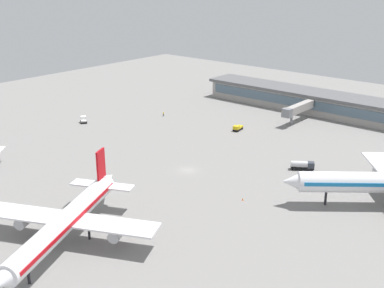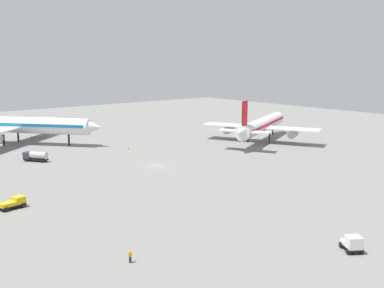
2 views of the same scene
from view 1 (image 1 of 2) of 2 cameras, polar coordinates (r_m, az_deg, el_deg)
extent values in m
plane|color=gray|center=(136.57, -0.49, -3.05)|extent=(288.00, 288.00, 0.00)
cube|color=#9E9993|center=(199.76, 13.53, 4.71)|extent=(86.75, 14.05, 6.80)
cube|color=#4C6070|center=(193.33, 12.57, 4.60)|extent=(83.28, 0.30, 3.49)
cube|color=#59595B|center=(198.85, 13.62, 5.79)|extent=(90.22, 14.61, 1.16)
cone|color=white|center=(117.20, 11.49, -4.27)|extent=(6.69, 6.65, 4.62)
cylinder|color=black|center=(120.56, 15.16, -6.04)|extent=(0.58, 0.58, 3.40)
cylinder|color=white|center=(101.95, -14.45, -8.70)|extent=(20.59, 36.87, 4.27)
cone|color=white|center=(87.24, -21.15, -14.63)|extent=(5.50, 5.60, 4.06)
cone|color=white|center=(118.22, -9.68, -3.98)|extent=(5.38, 6.29, 3.42)
cube|color=red|center=(101.81, -14.46, -8.54)|extent=(20.00, 35.51, 0.77)
cube|color=white|center=(103.63, -13.91, -8.43)|extent=(35.96, 21.50, 0.38)
cylinder|color=#A5A8AD|center=(100.14, -8.55, -10.06)|extent=(4.30, 5.57, 2.35)
cylinder|color=#A5A8AD|center=(109.33, -18.67, -8.27)|extent=(4.30, 5.57, 2.35)
cube|color=white|center=(115.64, -10.33, -4.68)|extent=(14.81, 9.50, 0.31)
cube|color=red|center=(113.68, -10.48, -2.32)|extent=(2.02, 3.56, 6.83)
cylinder|color=black|center=(93.93, -18.33, -14.29)|extent=(0.51, 0.51, 2.99)
cylinder|color=black|center=(104.56, -11.79, -9.99)|extent=(0.51, 0.51, 2.99)
cylinder|color=black|center=(107.57, -15.10, -9.40)|extent=(0.51, 0.51, 2.99)
cube|color=black|center=(171.35, 5.32, 1.77)|extent=(2.60, 4.65, 0.30)
cube|color=gold|center=(170.00, 5.14, 1.90)|extent=(2.17, 2.09, 1.20)
cube|color=#3F596B|center=(169.23, 5.02, 1.91)|extent=(1.59, 0.34, 0.67)
cube|color=gold|center=(171.99, 5.46, 1.99)|extent=(2.30, 2.88, 0.60)
cylinder|color=black|center=(169.68, 5.38, 1.54)|extent=(0.43, 0.84, 0.80)
cylinder|color=black|center=(170.46, 4.81, 1.64)|extent=(0.43, 0.84, 0.80)
cylinder|color=black|center=(172.34, 5.83, 1.81)|extent=(0.43, 0.84, 0.80)
cylinder|color=black|center=(173.11, 5.26, 1.91)|extent=(0.43, 0.84, 0.80)
cube|color=black|center=(183.32, -12.39, 2.57)|extent=(3.71, 3.37, 0.30)
cube|color=white|center=(183.73, -12.43, 2.92)|extent=(2.56, 2.58, 1.60)
cube|color=#3F596B|center=(184.42, -12.45, 3.08)|extent=(0.96, 1.37, 0.90)
cube|color=white|center=(182.34, -12.38, 2.61)|extent=(2.22, 2.36, 0.50)
cylinder|color=black|center=(184.40, -12.71, 2.60)|extent=(0.83, 0.70, 0.80)
cylinder|color=black|center=(184.48, -12.12, 2.65)|extent=(0.83, 0.70, 0.80)
cylinder|color=black|center=(182.25, -12.66, 2.40)|extent=(0.83, 0.70, 0.80)
cylinder|color=black|center=(182.33, -12.07, 2.45)|extent=(0.83, 0.70, 0.80)
cube|color=black|center=(140.13, 12.61, -2.70)|extent=(6.28, 5.11, 0.30)
cube|color=#333842|center=(140.07, 13.55, -2.36)|extent=(2.56, 2.58, 1.60)
cube|color=#3F596B|center=(140.06, 13.89, -2.25)|extent=(0.96, 1.37, 0.90)
cylinder|color=#B7B7BC|center=(139.64, 12.27, -2.29)|extent=(4.74, 4.01, 1.80)
cylinder|color=black|center=(141.34, 13.45, -2.64)|extent=(0.83, 0.70, 0.80)
cylinder|color=black|center=(139.59, 13.54, -2.93)|extent=(0.83, 0.70, 0.80)
cylinder|color=black|center=(140.82, 11.67, -2.58)|extent=(0.83, 0.70, 0.80)
cylinder|color=black|center=(139.06, 11.74, -2.87)|extent=(0.83, 0.70, 0.80)
cylinder|color=#1E2338|center=(187.77, -3.32, 3.36)|extent=(0.34, 0.34, 0.85)
cylinder|color=yellow|center=(187.57, -3.32, 3.57)|extent=(0.41, 0.41, 0.60)
sphere|color=tan|center=(187.46, -3.32, 3.69)|extent=(0.22, 0.22, 0.22)
cylinder|color=yellow|center=(187.75, -3.28, 3.58)|extent=(0.10, 0.10, 0.54)
cylinder|color=yellow|center=(187.39, -3.37, 3.55)|extent=(0.10, 0.10, 0.54)
cube|color=#9E9993|center=(183.76, 12.34, 4.12)|extent=(2.69, 16.56, 2.80)
cylinder|color=slate|center=(179.70, 11.39, 2.75)|extent=(0.90, 0.90, 3.80)
cube|color=slate|center=(175.86, 10.91, 3.54)|extent=(3.13, 2.42, 3.08)
cone|color=#EA590C|center=(119.73, 5.86, -6.35)|extent=(0.44, 0.44, 0.60)
camera|label=2|loc=(237.32, -6.99, 12.84)|focal=43.77mm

